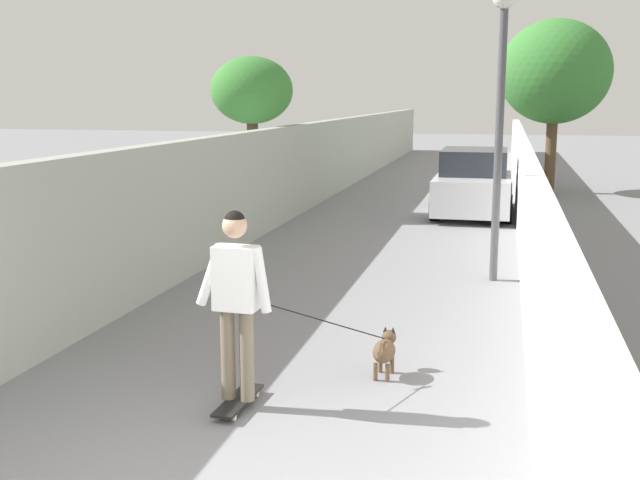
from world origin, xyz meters
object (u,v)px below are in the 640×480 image
object	(u,v)px
tree_right_mid	(555,72)
lamp_post	(501,82)
person_skateboarder	(236,290)
dog	(384,350)
car_near	(474,184)
tree_left_near	(252,92)
skateboard	(238,400)

from	to	relation	value
tree_right_mid	lamp_post	xyz separation A→B (m)	(-11.49, 1.38, -0.46)
lamp_post	person_skateboarder	world-z (taller)	lamp_post
tree_right_mid	dog	distance (m)	16.43
person_skateboarder	car_near	bearing A→B (deg)	-7.15
tree_left_near	car_near	xyz separation A→B (m)	(1.32, -5.06, -2.14)
car_near	tree_right_mid	bearing A→B (deg)	-22.90
tree_left_near	tree_right_mid	bearing A→B (deg)	-49.55
lamp_post	car_near	distance (m)	7.21
tree_right_mid	person_skateboarder	world-z (taller)	tree_right_mid
tree_right_mid	car_near	world-z (taller)	tree_right_mid
tree_left_near	skateboard	distance (m)	11.93
lamp_post	tree_left_near	bearing A→B (deg)	45.87
person_skateboarder	lamp_post	bearing A→B (deg)	-21.15
tree_right_mid	car_near	bearing A→B (deg)	157.10
skateboard	person_skateboarder	distance (m)	1.02
tree_right_mid	car_near	xyz separation A→B (m)	(-4.68, 1.98, -2.72)
person_skateboarder	skateboard	bearing A→B (deg)	1.19
lamp_post	car_near	size ratio (longest dim) A/B	1.08
lamp_post	dog	world-z (taller)	lamp_post
skateboard	dog	bearing A→B (deg)	-46.17
dog	skateboard	bearing A→B (deg)	133.83
tree_right_mid	tree_left_near	bearing A→B (deg)	130.45
tree_left_near	lamp_post	distance (m)	7.89
tree_left_near	dog	bearing A→B (deg)	-154.86
tree_left_near	person_skateboarder	world-z (taller)	tree_left_near
lamp_post	skateboard	size ratio (longest dim) A/B	5.39
skateboard	car_near	distance (m)	12.49
skateboard	tree_right_mid	bearing A→B (deg)	-11.68
tree_right_mid	person_skateboarder	distance (m)	17.57
tree_right_mid	skateboard	bearing A→B (deg)	168.32
tree_right_mid	dog	bearing A→B (deg)	171.54
lamp_post	skateboard	bearing A→B (deg)	158.85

